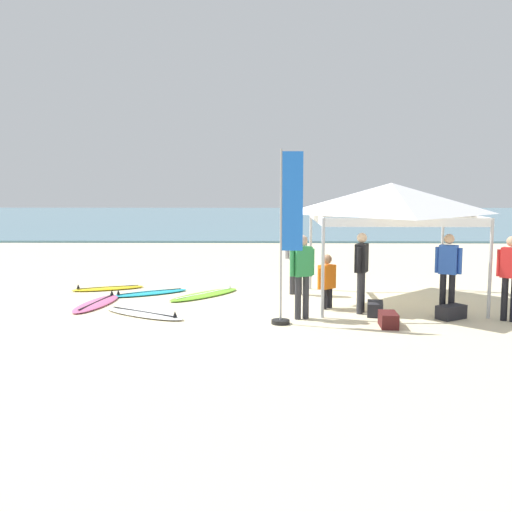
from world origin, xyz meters
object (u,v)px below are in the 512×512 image
(gear_bag_on_sand, at_px, (451,312))
(banner_flag, at_px, (287,244))
(canopy_tent, at_px, (391,199))
(gear_bag_near_tent, at_px, (375,309))
(surfboard_yellow, at_px, (108,288))
(person_orange, at_px, (327,279))
(surfboard_lime, at_px, (205,294))
(surfboard_white, at_px, (144,313))
(person_black, at_px, (361,267))
(gear_bag_by_pole, at_px, (388,320))
(surfboard_pink, at_px, (97,303))
(surfboard_cyan, at_px, (149,293))
(person_green, at_px, (302,271))
(person_grey, at_px, (296,255))
(person_red, at_px, (511,272))
(person_blue, at_px, (448,269))

(gear_bag_on_sand, bearing_deg, banner_flag, -171.75)
(canopy_tent, height_order, gear_bag_near_tent, canopy_tent)
(surfboard_yellow, height_order, person_orange, person_orange)
(canopy_tent, xyz_separation_m, banner_flag, (-2.45, -2.25, -0.82))
(surfboard_lime, height_order, gear_bag_near_tent, gear_bag_near_tent)
(canopy_tent, height_order, surfboard_lime, canopy_tent)
(surfboard_white, bearing_deg, banner_flag, -14.04)
(person_orange, bearing_deg, person_black, -33.82)
(surfboard_yellow, distance_m, gear_bag_by_pole, 7.58)
(gear_bag_on_sand, bearing_deg, surfboard_lime, 155.13)
(surfboard_pink, xyz_separation_m, surfboard_yellow, (-0.25, 1.97, 0.00))
(surfboard_white, bearing_deg, surfboard_cyan, 98.09)
(person_black, relative_size, banner_flag, 0.50)
(surfboard_white, xyz_separation_m, person_black, (4.56, 0.29, 0.95))
(gear_bag_on_sand, bearing_deg, surfboard_yellow, 157.36)
(surfboard_yellow, relative_size, person_black, 1.10)
(gear_bag_on_sand, bearing_deg, canopy_tent, 117.48)
(person_green, relative_size, gear_bag_near_tent, 2.85)
(surfboard_yellow, bearing_deg, person_grey, -6.80)
(surfboard_pink, relative_size, gear_bag_by_pole, 3.68)
(surfboard_yellow, relative_size, person_grey, 1.10)
(canopy_tent, relative_size, person_red, 2.05)
(surfboard_cyan, height_order, banner_flag, banner_flag)
(surfboard_white, distance_m, person_blue, 6.39)
(surfboard_cyan, bearing_deg, person_grey, 0.94)
(banner_flag, bearing_deg, person_grey, 83.86)
(gear_bag_by_pole, bearing_deg, person_blue, 35.82)
(surfboard_white, bearing_deg, gear_bag_on_sand, -2.25)
(surfboard_pink, xyz_separation_m, person_red, (8.70, -1.50, 0.95))
(person_grey, relative_size, gear_bag_by_pole, 2.85)
(person_grey, distance_m, gear_bag_near_tent, 2.96)
(person_blue, relative_size, gear_bag_near_tent, 2.85)
(surfboard_cyan, xyz_separation_m, person_red, (7.74, -2.83, 0.95))
(gear_bag_near_tent, bearing_deg, canopy_tent, 68.46)
(surfboard_yellow, distance_m, person_blue, 8.46)
(person_grey, height_order, person_orange, person_grey)
(person_blue, distance_m, person_green, 3.06)
(person_green, xyz_separation_m, gear_bag_on_sand, (3.04, 0.04, -0.85))
(surfboard_yellow, height_order, person_green, person_green)
(surfboard_white, relative_size, person_green, 1.21)
(person_green, bearing_deg, person_grey, 89.70)
(surfboard_white, bearing_deg, person_red, -3.37)
(surfboard_lime, distance_m, person_grey, 2.44)
(surfboard_cyan, height_order, person_green, person_green)
(gear_bag_near_tent, bearing_deg, surfboard_lime, 150.77)
(gear_bag_near_tent, bearing_deg, person_black, 142.44)
(surfboard_cyan, height_order, gear_bag_near_tent, gear_bag_near_tent)
(surfboard_lime, distance_m, person_orange, 3.24)
(surfboard_pink, relative_size, person_green, 1.29)
(gear_bag_near_tent, height_order, gear_bag_by_pole, same)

